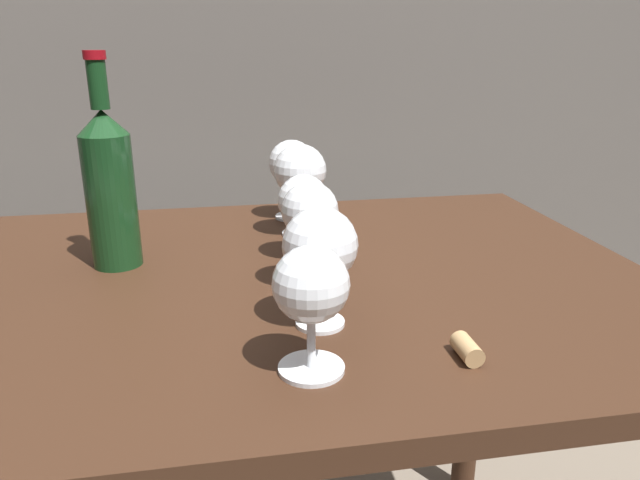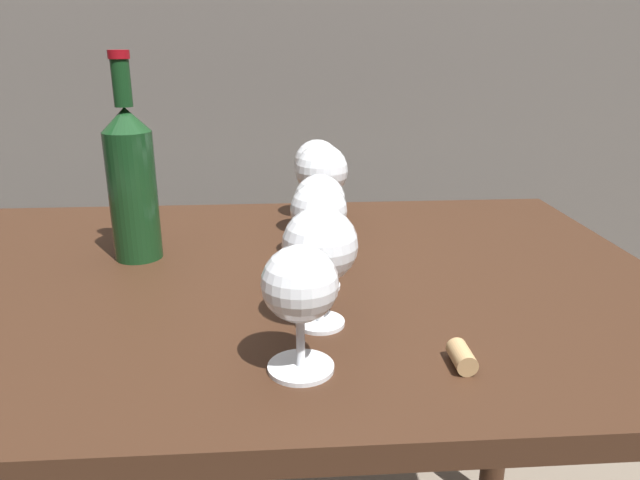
# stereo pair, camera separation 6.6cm
# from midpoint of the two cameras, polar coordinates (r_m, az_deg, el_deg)

# --- Properties ---
(dining_table) EXTENTS (1.17, 0.77, 0.74)m
(dining_table) POSITION_cam_midpoint_polar(r_m,az_deg,el_deg) (0.89, -9.51, -10.00)
(dining_table) COLOR #382114
(dining_table) RESTS_ON ground_plane
(wine_glass_pinot) EXTENTS (0.08, 0.08, 0.13)m
(wine_glass_pinot) POSITION_cam_midpoint_polar(r_m,az_deg,el_deg) (0.57, -4.21, -4.76)
(wine_glass_pinot) COLOR white
(wine_glass_pinot) RESTS_ON dining_table
(wine_glass_white) EXTENTS (0.09, 0.09, 0.14)m
(wine_glass_white) POSITION_cam_midpoint_polar(r_m,az_deg,el_deg) (0.66, -2.85, -0.74)
(wine_glass_white) COLOR white
(wine_glass_white) RESTS_ON dining_table
(wine_glass_empty) EXTENTS (0.07, 0.07, 0.15)m
(wine_glass_empty) POSITION_cam_midpoint_polar(r_m,az_deg,el_deg) (0.76, -3.46, 2.50)
(wine_glass_empty) COLOR white
(wine_glass_empty) RESTS_ON dining_table
(wine_glass_chardonnay) EXTENTS (0.08, 0.08, 0.13)m
(wine_glass_chardonnay) POSITION_cam_midpoint_polar(r_m,az_deg,el_deg) (0.88, -3.75, 3.58)
(wine_glass_chardonnay) COLOR white
(wine_glass_chardonnay) RESTS_ON dining_table
(wine_glass_merlot) EXTENTS (0.09, 0.09, 0.16)m
(wine_glass_merlot) POSITION_cam_midpoint_polar(r_m,az_deg,el_deg) (0.99, -3.87, 6.55)
(wine_glass_merlot) COLOR white
(wine_glass_merlot) RESTS_ON dining_table
(wine_glass_amber) EXTENTS (0.08, 0.08, 0.15)m
(wine_glass_amber) POSITION_cam_midpoint_polar(r_m,az_deg,el_deg) (1.09, -4.50, 7.20)
(wine_glass_amber) COLOR white
(wine_glass_amber) RESTS_ON dining_table
(wine_bottle) EXTENTS (0.07, 0.07, 0.30)m
(wine_bottle) POSITION_cam_midpoint_polar(r_m,az_deg,el_deg) (0.91, -21.67, 4.91)
(wine_bottle) COLOR #143819
(wine_bottle) RESTS_ON dining_table
(cork) EXTENTS (0.02, 0.04, 0.02)m
(cork) POSITION_cam_midpoint_polar(r_m,az_deg,el_deg) (0.64, 11.14, -10.38)
(cork) COLOR tan
(cork) RESTS_ON dining_table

